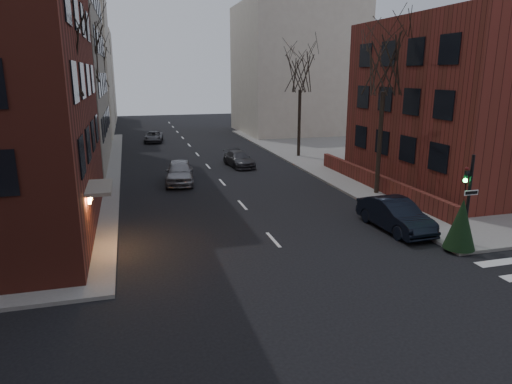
# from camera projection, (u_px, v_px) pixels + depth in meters

# --- Properties ---
(sidewalk_far_right) EXTENTS (44.00, 44.00, 0.15)m
(sidewalk_far_right) POSITION_uv_depth(u_px,v_px,m) (495.00, 150.00, 45.52)
(sidewalk_far_right) COLOR gray
(sidewalk_far_right) RESTS_ON ground
(building_right_brick) EXTENTS (12.00, 14.00, 11.00)m
(building_right_brick) POSITION_uv_depth(u_px,v_px,m) (476.00, 104.00, 30.65)
(building_right_brick) COLOR maroon
(building_right_brick) RESTS_ON ground
(low_wall_right) EXTENTS (0.35, 16.00, 1.00)m
(low_wall_right) POSITION_uv_depth(u_px,v_px,m) (376.00, 181.00, 30.01)
(low_wall_right) COLOR maroon
(low_wall_right) RESTS_ON sidewalk_far_right
(building_distant_la) EXTENTS (14.00, 16.00, 18.00)m
(building_distant_la) POSITION_uv_depth(u_px,v_px,m) (48.00, 61.00, 55.17)
(building_distant_la) COLOR beige
(building_distant_la) RESTS_ON ground
(building_distant_ra) EXTENTS (14.00, 14.00, 16.00)m
(building_distant_ra) POSITION_uv_depth(u_px,v_px,m) (296.00, 69.00, 58.53)
(building_distant_ra) COLOR beige
(building_distant_ra) RESTS_ON ground
(building_distant_lb) EXTENTS (10.00, 12.00, 14.00)m
(building_distant_lb) POSITION_uv_depth(u_px,v_px,m) (80.00, 77.00, 72.04)
(building_distant_lb) COLOR beige
(building_distant_lb) RESTS_ON ground
(traffic_signal) EXTENTS (0.76, 0.44, 4.00)m
(traffic_signal) POSITION_uv_depth(u_px,v_px,m) (467.00, 205.00, 20.01)
(traffic_signal) COLOR black
(traffic_signal) RESTS_ON sidewalk_far_right
(tree_left_a) EXTENTS (4.18, 4.18, 10.26)m
(tree_left_a) POSITION_uv_depth(u_px,v_px,m) (56.00, 49.00, 18.68)
(tree_left_a) COLOR #2D231C
(tree_left_a) RESTS_ON sidewalk_far_left
(tree_left_b) EXTENTS (4.40, 4.40, 10.80)m
(tree_left_b) POSITION_uv_depth(u_px,v_px,m) (81.00, 51.00, 29.76)
(tree_left_b) COLOR #2D231C
(tree_left_b) RESTS_ON sidewalk_far_left
(tree_left_c) EXTENTS (3.96, 3.96, 9.72)m
(tree_left_c) POSITION_uv_depth(u_px,v_px,m) (96.00, 68.00, 43.03)
(tree_left_c) COLOR #2D231C
(tree_left_c) RESTS_ON sidewalk_far_left
(tree_right_a) EXTENTS (3.96, 3.96, 9.72)m
(tree_right_a) POSITION_uv_depth(u_px,v_px,m) (385.00, 64.00, 27.09)
(tree_right_a) COLOR #2D231C
(tree_right_a) RESTS_ON sidewalk_far_right
(tree_right_b) EXTENTS (3.74, 3.74, 9.18)m
(tree_right_b) POSITION_uv_depth(u_px,v_px,m) (300.00, 72.00, 40.25)
(tree_right_b) COLOR #2D231C
(tree_right_b) RESTS_ON sidewalk_far_right
(streetlamp_near) EXTENTS (0.36, 0.36, 6.28)m
(streetlamp_near) POSITION_uv_depth(u_px,v_px,m) (94.00, 130.00, 27.37)
(streetlamp_near) COLOR black
(streetlamp_near) RESTS_ON sidewalk_far_left
(streetlamp_far) EXTENTS (0.36, 0.36, 6.28)m
(streetlamp_far) POSITION_uv_depth(u_px,v_px,m) (106.00, 107.00, 46.01)
(streetlamp_far) COLOR black
(streetlamp_far) RESTS_ON sidewalk_far_left
(parked_sedan) EXTENTS (1.89, 4.78, 1.55)m
(parked_sedan) POSITION_uv_depth(u_px,v_px,m) (395.00, 215.00, 22.41)
(parked_sedan) COLOR black
(parked_sedan) RESTS_ON ground
(car_lane_silver) EXTENTS (2.47, 4.93, 1.61)m
(car_lane_silver) POSITION_uv_depth(u_px,v_px,m) (180.00, 172.00, 32.03)
(car_lane_silver) COLOR gray
(car_lane_silver) RESTS_ON ground
(car_lane_gray) EXTENTS (2.19, 4.43, 1.24)m
(car_lane_gray) POSITION_uv_depth(u_px,v_px,m) (239.00, 159.00, 37.83)
(car_lane_gray) COLOR #38383D
(car_lane_gray) RESTS_ON ground
(car_lane_far) EXTENTS (2.44, 4.46, 1.18)m
(car_lane_far) POSITION_uv_depth(u_px,v_px,m) (154.00, 137.00, 51.27)
(car_lane_far) COLOR #414146
(car_lane_far) RESTS_ON ground
(sandwich_board) EXTENTS (0.49, 0.65, 0.97)m
(sandwich_board) POSITION_uv_depth(u_px,v_px,m) (459.00, 238.00, 19.71)
(sandwich_board) COLOR white
(sandwich_board) RESTS_ON sidewalk_far_right
(evergreen_shrub) EXTENTS (1.73, 1.73, 2.21)m
(evergreen_shrub) POSITION_uv_depth(u_px,v_px,m) (461.00, 224.00, 19.56)
(evergreen_shrub) COLOR black
(evergreen_shrub) RESTS_ON sidewalk_far_right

